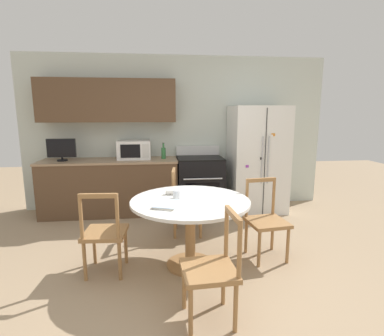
# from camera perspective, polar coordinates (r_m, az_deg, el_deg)

# --- Properties ---
(ground_plane) EXTENTS (14.00, 14.00, 0.00)m
(ground_plane) POSITION_cam_1_polar(r_m,az_deg,el_deg) (3.11, 0.66, -21.60)
(ground_plane) COLOR #9E8466
(back_wall) EXTENTS (5.20, 0.44, 2.60)m
(back_wall) POSITION_cam_1_polar(r_m,az_deg,el_deg) (5.21, -6.26, 8.18)
(back_wall) COLOR silver
(back_wall) RESTS_ON ground_plane
(kitchen_counter) EXTENTS (2.19, 0.64, 0.90)m
(kitchen_counter) POSITION_cam_1_polar(r_m,az_deg,el_deg) (5.11, -15.22, -3.46)
(kitchen_counter) COLOR brown
(kitchen_counter) RESTS_ON ground_plane
(refrigerator) EXTENTS (0.90, 0.76, 1.76)m
(refrigerator) POSITION_cam_1_polar(r_m,az_deg,el_deg) (5.16, 12.30, 1.67)
(refrigerator) COLOR white
(refrigerator) RESTS_ON ground_plane
(oven_range) EXTENTS (0.75, 0.68, 1.08)m
(oven_range) POSITION_cam_1_polar(r_m,az_deg,el_deg) (5.07, 1.50, -3.00)
(oven_range) COLOR black
(oven_range) RESTS_ON ground_plane
(microwave) EXTENTS (0.53, 0.36, 0.30)m
(microwave) POSITION_cam_1_polar(r_m,az_deg,el_deg) (5.01, -10.94, 3.44)
(microwave) COLOR white
(microwave) RESTS_ON kitchen_counter
(countertop_tv) EXTENTS (0.43, 0.16, 0.35)m
(countertop_tv) POSITION_cam_1_polar(r_m,az_deg,el_deg) (5.14, -23.61, 3.35)
(countertop_tv) COLOR black
(countertop_tv) RESTS_ON kitchen_counter
(counter_bottle) EXTENTS (0.07, 0.07, 0.26)m
(counter_bottle) POSITION_cam_1_polar(r_m,az_deg,el_deg) (4.96, -5.45, 2.92)
(counter_bottle) COLOR #2D6B38
(counter_bottle) RESTS_ON kitchen_counter
(dining_table) EXTENTS (1.26, 1.26, 0.75)m
(dining_table) POSITION_cam_1_polar(r_m,az_deg,el_deg) (3.22, -0.34, -8.37)
(dining_table) COLOR white
(dining_table) RESTS_ON ground_plane
(dining_chair_far) EXTENTS (0.46, 0.46, 0.90)m
(dining_chair_far) POSITION_cam_1_polar(r_m,az_deg,el_deg) (4.12, -1.24, -6.70)
(dining_chair_far) COLOR #9E7042
(dining_chair_far) RESTS_ON ground_plane
(dining_chair_near) EXTENTS (0.44, 0.44, 0.90)m
(dining_chair_near) POSITION_cam_1_polar(r_m,az_deg,el_deg) (2.50, 3.89, -18.74)
(dining_chair_near) COLOR #9E7042
(dining_chair_near) RESTS_ON ground_plane
(dining_chair_right) EXTENTS (0.47, 0.47, 0.90)m
(dining_chair_right) POSITION_cam_1_polar(r_m,az_deg,el_deg) (3.57, 13.89, -9.76)
(dining_chair_right) COLOR #9E7042
(dining_chair_right) RESTS_ON ground_plane
(dining_chair_left) EXTENTS (0.45, 0.45, 0.90)m
(dining_chair_left) POSITION_cam_1_polar(r_m,az_deg,el_deg) (3.26, -16.32, -11.88)
(dining_chair_left) COLOR #9E7042
(dining_chair_left) RESTS_ON ground_plane
(candle_glass) EXTENTS (0.09, 0.09, 0.09)m
(candle_glass) POSITION_cam_1_polar(r_m,az_deg,el_deg) (3.21, -2.91, -5.16)
(candle_glass) COLOR silver
(candle_glass) RESTS_ON dining_table
(folded_napkin) EXTENTS (0.17, 0.08, 0.05)m
(folded_napkin) POSITION_cam_1_polar(r_m,az_deg,el_deg) (3.36, -3.64, -4.67)
(folded_napkin) COLOR silver
(folded_napkin) RESTS_ON dining_table
(mail_stack) EXTENTS (0.34, 0.37, 0.02)m
(mail_stack) POSITION_cam_1_polar(r_m,az_deg,el_deg) (2.98, -4.65, -6.95)
(mail_stack) COLOR white
(mail_stack) RESTS_ON dining_table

